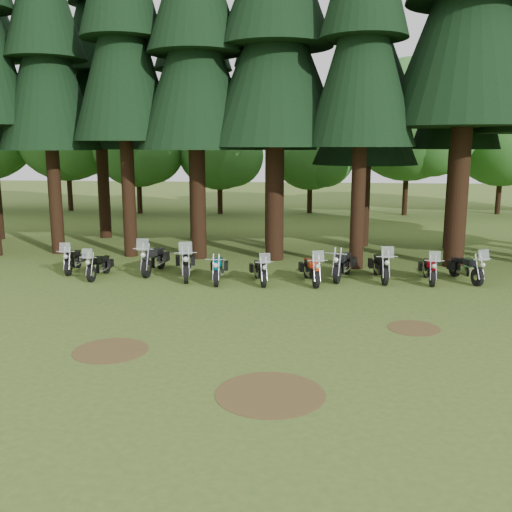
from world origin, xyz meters
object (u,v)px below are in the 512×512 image
Objects in this scene: motorcycle_1 at (99,266)px; motorcycle_10 at (466,269)px; motorcycle_7 at (342,265)px; motorcycle_4 at (218,270)px; motorcycle_8 at (381,267)px; motorcycle_5 at (260,271)px; motorcycle_9 at (429,270)px; motorcycle_6 at (311,271)px; motorcycle_3 at (186,264)px; motorcycle_2 at (154,260)px; motorcycle_0 at (73,261)px.

motorcycle_10 reaches higher than motorcycle_1.
motorcycle_4 is at bearing -152.54° from motorcycle_7.
motorcycle_4 is 4.56m from motorcycle_7.
motorcycle_8 is at bearing 5.54° from motorcycle_1.
motorcycle_5 reaches higher than motorcycle_4.
motorcycle_8 is at bearing 178.79° from motorcycle_9.
motorcycle_9 is at bearing -7.72° from motorcycle_5.
motorcycle_9 is at bearing 0.74° from motorcycle_4.
motorcycle_6 is 5.59m from motorcycle_10.
motorcycle_7 is 4.40m from motorcycle_10.
motorcycle_2 is at bearing 139.62° from motorcycle_3.
motorcycle_4 is at bearing -171.93° from motorcycle_9.
motorcycle_5 is 3.10m from motorcycle_7.
motorcycle_1 reaches higher than motorcycle_5.
motorcycle_6 is 4.24m from motorcycle_9.
motorcycle_7 is 1.01× the size of motorcycle_8.
motorcycle_7 is 3.08m from motorcycle_9.
motorcycle_9 is (8.82, 0.33, -0.08)m from motorcycle_3.
motorcycle_2 is 1.12× the size of motorcycle_6.
motorcycle_5 is at bearing 170.21° from motorcycle_10.
motorcycle_5 is 0.96× the size of motorcycle_9.
motorcycle_1 is 8.99m from motorcycle_7.
motorcycle_0 is 0.85× the size of motorcycle_3.
motorcycle_5 is at bearing 172.48° from motorcycle_6.
motorcycle_7 is at bearing -9.04° from motorcycle_0.
motorcycle_10 is (14.71, 0.00, 0.01)m from motorcycle_0.
motorcycle_3 is at bearing -175.55° from motorcycle_9.
motorcycle_5 is 6.06m from motorcycle_9.
motorcycle_4 is (1.29, -0.43, -0.08)m from motorcycle_3.
motorcycle_3 is at bearing 6.49° from motorcycle_1.
motorcycle_2 is at bearing 29.94° from motorcycle_1.
motorcycle_1 is 0.86× the size of motorcycle_7.
motorcycle_5 is 1.82m from motorcycle_6.
motorcycle_9 is 1.35m from motorcycle_10.
motorcycle_10 is at bearing -7.15° from motorcycle_5.
motorcycle_10 reaches higher than motorcycle_5.
motorcycle_10 is (10.14, 0.57, -0.07)m from motorcycle_3.
motorcycle_6 is 0.94× the size of motorcycle_8.
motorcycle_5 reaches higher than motorcycle_7.
motorcycle_10 is at bearing -1.87° from motorcycle_8.
motorcycle_8 is at bearing 1.59° from motorcycle_2.
motorcycle_8 reaches higher than motorcycle_5.
motorcycle_0 is 0.86× the size of motorcycle_2.
motorcycle_7 is at bearing 162.53° from motorcycle_10.
motorcycle_5 is 0.92× the size of motorcycle_6.
motorcycle_7 reaches higher than motorcycle_4.
motorcycle_3 is 1.16× the size of motorcycle_4.
motorcycle_6 is at bearing -14.24° from motorcycle_0.
motorcycle_4 is at bearing -32.36° from motorcycle_3.
motorcycle_2 is at bearing -6.61° from motorcycle_0.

